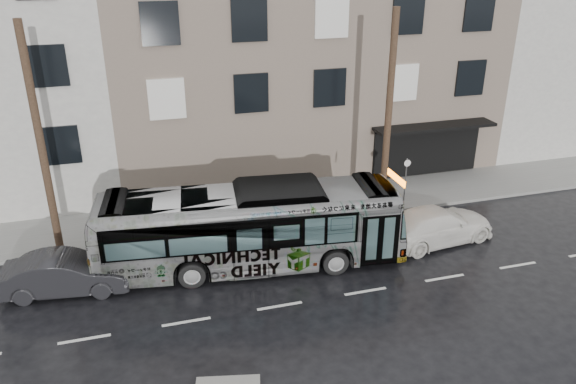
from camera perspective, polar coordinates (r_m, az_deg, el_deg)
name	(u,v)px	position (r m, az deg, el deg)	size (l,w,h in m)	color
ground	(262,269)	(21.76, -2.62, -7.83)	(120.00, 120.00, 0.00)	black
sidewalk	(237,213)	(25.93, -5.20, -2.19)	(90.00, 3.60, 0.15)	gray
building_taupe	(293,58)	(32.62, 0.52, 13.42)	(20.00, 12.00, 11.00)	#76685A
building_filler	(574,35)	(42.06, 27.01, 13.99)	(18.00, 12.00, 12.00)	beige
utility_pole_front	(388,116)	(24.81, 10.17, 7.65)	(0.30, 0.30, 9.00)	#4D3726
utility_pole_rear	(41,145)	(22.63, -23.80, 4.38)	(0.30, 0.30, 9.00)	#4D3726
sign_post	(405,183)	(26.38, 11.81, 0.89)	(0.06, 0.06, 2.40)	slate
bus	(250,227)	(21.28, -3.91, -3.62)	(2.73, 11.65, 3.25)	#B2B2B2
white_sedan	(436,225)	(24.12, 14.79, -3.26)	(2.09, 5.14, 1.49)	white
dark_sedan	(66,274)	(21.58, -21.63, -7.72)	(1.54, 4.43, 1.46)	black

